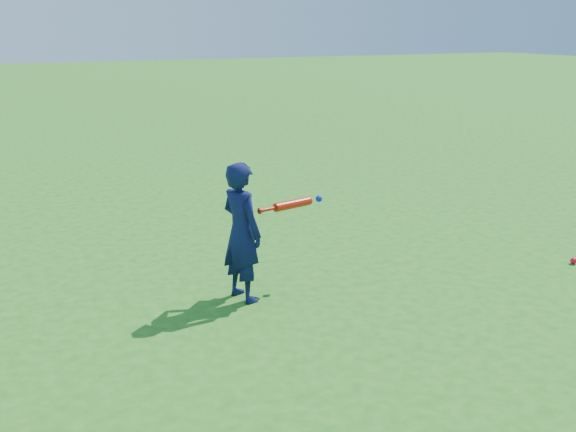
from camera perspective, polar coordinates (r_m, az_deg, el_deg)
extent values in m
plane|color=#206B19|center=(5.36, -1.19, -8.84)|extent=(80.00, 80.00, 0.00)
imported|color=#0D1340|center=(5.48, -4.15, -1.44)|extent=(0.40, 0.51, 1.22)
sphere|color=red|center=(7.06, 24.05, -3.66)|extent=(0.07, 0.07, 0.07)
cylinder|color=red|center=(5.48, -2.54, 0.45)|extent=(0.02, 0.05, 0.05)
cylinder|color=red|center=(5.53, -1.79, 0.60)|extent=(0.18, 0.07, 0.03)
cylinder|color=red|center=(5.68, 0.37, 1.05)|extent=(0.38, 0.16, 0.08)
sphere|color=red|center=(5.79, 1.82, 1.35)|extent=(0.08, 0.08, 0.08)
sphere|color=#0B1DCA|center=(5.87, 2.76, 1.55)|extent=(0.06, 0.06, 0.06)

